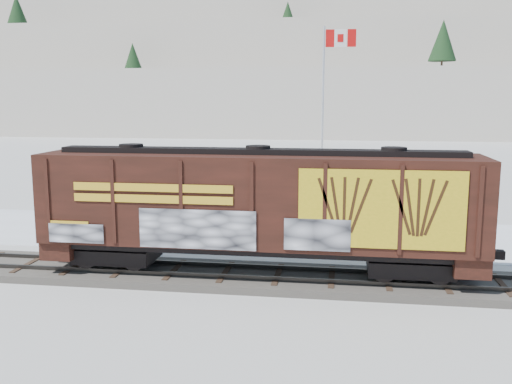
% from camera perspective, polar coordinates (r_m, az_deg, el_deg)
% --- Properties ---
extents(ground, '(500.00, 500.00, 0.00)m').
position_cam_1_polar(ground, '(21.96, -3.06, -8.72)').
color(ground, white).
rests_on(ground, ground).
extents(rail_track, '(50.00, 3.40, 0.43)m').
position_cam_1_polar(rail_track, '(21.91, -3.06, -8.35)').
color(rail_track, '#59544C').
rests_on(rail_track, ground).
extents(parking_strip, '(40.00, 8.00, 0.03)m').
position_cam_1_polar(parking_strip, '(29.07, -0.08, -4.17)').
color(parking_strip, white).
rests_on(parking_strip, ground).
extents(hillside, '(360.00, 110.00, 93.00)m').
position_cam_1_polar(hillside, '(160.48, 7.17, 11.93)').
color(hillside, white).
rests_on(hillside, ground).
extents(hopper_railcar, '(16.08, 3.06, 4.57)m').
position_cam_1_polar(hopper_railcar, '(21.01, 0.21, -1.19)').
color(hopper_railcar, black).
rests_on(hopper_railcar, rail_track).
extents(flagpole, '(2.30, 0.90, 10.96)m').
position_cam_1_polar(flagpole, '(34.45, 6.80, 4.61)').
color(flagpole, silver).
rests_on(flagpole, ground).
extents(car_silver, '(5.00, 3.34, 1.58)m').
position_cam_1_polar(car_silver, '(31.01, -14.11, -2.08)').
color(car_silver, silver).
rests_on(car_silver, parking_strip).
extents(car_white, '(4.95, 2.49, 1.56)m').
position_cam_1_polar(car_white, '(29.24, -5.67, -2.54)').
color(car_white, white).
rests_on(car_white, parking_strip).
extents(car_dark, '(5.19, 3.71, 1.40)m').
position_cam_1_polar(car_dark, '(29.20, 17.45, -3.11)').
color(car_dark, black).
rests_on(car_dark, parking_strip).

